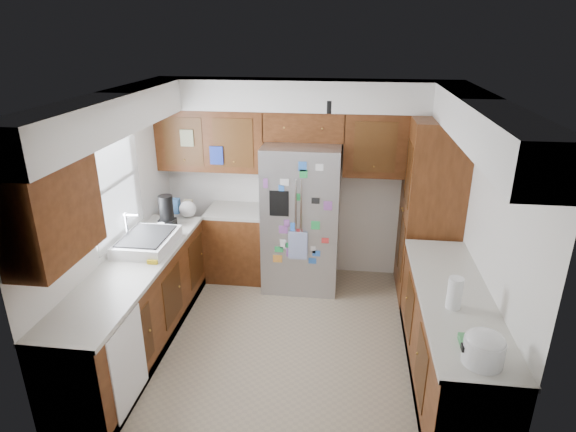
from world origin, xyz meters
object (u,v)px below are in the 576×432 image
Objects in this scene: paper_towel at (455,293)px; fridge at (302,217)px; pantry at (430,211)px; rice_cooker at (484,347)px.

fridge is at bearing 127.10° from paper_towel.
pantry is at bearing -2.06° from fridge.
rice_cooker is (-0.00, -2.53, -0.03)m from pantry.
rice_cooker is at bearing -90.01° from pantry.
fridge is at bearing 177.94° from pantry.
rice_cooker is at bearing -59.87° from fridge.
pantry is 1.51m from fridge.
fridge reaches higher than rice_cooker.
paper_towel reaches higher than rice_cooker.
pantry is 1.84m from paper_towel.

